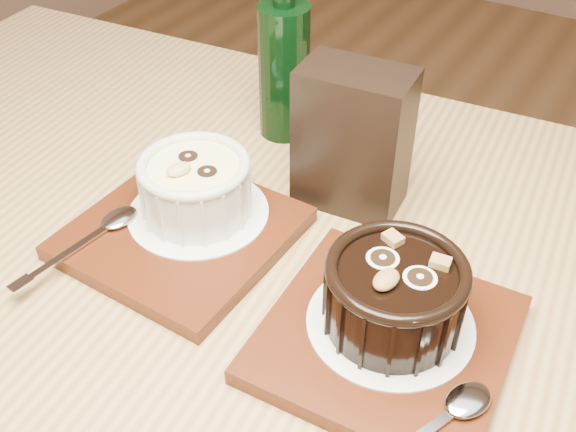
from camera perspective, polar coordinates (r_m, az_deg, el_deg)
name	(u,v)px	position (r m, az deg, el deg)	size (l,w,h in m)	color
table	(259,374)	(0.63, -2.50, -13.25)	(1.28, 0.92, 0.75)	olive
tray_left	(182,233)	(0.62, -8.97, -1.44)	(0.18, 0.18, 0.01)	#4D1E0C
doily_left	(199,212)	(0.63, -7.58, 0.32)	(0.13, 0.13, 0.00)	white
ramekin_white	(195,185)	(0.61, -7.84, 2.64)	(0.10, 0.10, 0.06)	silver
spoon_left	(88,238)	(0.62, -16.55, -1.78)	(0.03, 0.13, 0.01)	silver
tray_right	(386,338)	(0.53, 8.31, -10.22)	(0.18, 0.18, 0.01)	#4D1E0C
doily_right	(390,322)	(0.53, 8.65, -8.90)	(0.13, 0.13, 0.00)	white
ramekin_dark	(395,292)	(0.51, 9.02, -6.38)	(0.11, 0.11, 0.06)	black
spoon_right	(432,426)	(0.48, 12.09, -17.02)	(0.03, 0.13, 0.01)	silver
condiment_stand	(353,139)	(0.63, 5.50, 6.49)	(0.10, 0.06, 0.14)	black
green_bottle	(284,67)	(0.73, -0.34, 12.54)	(0.05, 0.05, 0.20)	black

